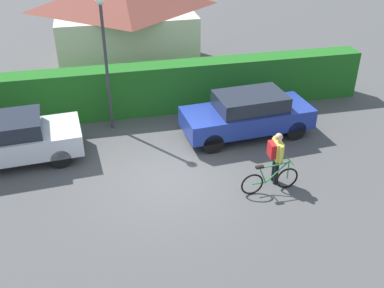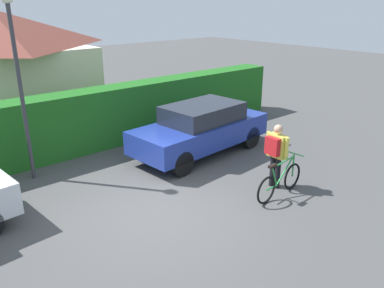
% 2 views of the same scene
% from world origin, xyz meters
% --- Properties ---
extents(ground_plane, '(60.00, 60.00, 0.00)m').
position_xyz_m(ground_plane, '(0.00, 0.00, 0.00)').
color(ground_plane, '#484848').
extents(hedge_row, '(16.28, 0.90, 1.80)m').
position_xyz_m(hedge_row, '(0.00, 4.39, 0.90)').
color(hedge_row, '#1E601C').
rests_on(hedge_row, ground).
extents(house_distant, '(5.98, 5.17, 4.02)m').
position_xyz_m(house_distant, '(-0.34, 9.16, 2.05)').
color(house_distant, beige).
rests_on(house_distant, ground).
extents(parked_car_near, '(4.48, 2.11, 1.45)m').
position_xyz_m(parked_car_near, '(-4.61, 1.89, 0.75)').
color(parked_car_near, silver).
rests_on(parked_car_near, ground).
extents(parked_car_far, '(4.39, 2.00, 1.49)m').
position_xyz_m(parked_car_far, '(2.96, 1.89, 0.79)').
color(parked_car_far, navy).
rests_on(parked_car_far, ground).
extents(bicycle, '(1.70, 0.50, 0.93)m').
position_xyz_m(bicycle, '(2.55, -1.30, 0.37)').
color(bicycle, black).
rests_on(bicycle, ground).
extents(person_rider, '(0.35, 0.65, 1.58)m').
position_xyz_m(person_rider, '(2.82, -0.92, 0.96)').
color(person_rider, black).
rests_on(person_rider, ground).
extents(street_lamp, '(0.28, 0.28, 4.49)m').
position_xyz_m(street_lamp, '(-1.43, 3.41, 2.88)').
color(street_lamp, '#38383D').
rests_on(street_lamp, ground).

